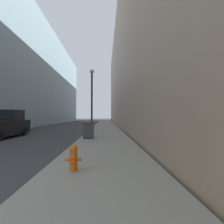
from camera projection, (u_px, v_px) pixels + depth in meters
sidewalk_right at (105, 129)px, 20.74m from camera, size 3.37×60.00×0.13m
building_left_glass at (8, 71)px, 28.37m from camera, size 12.00×60.00×17.72m
building_right_stone at (152, 69)px, 29.22m from camera, size 12.00×60.00×19.06m
fire_hydrant at (73, 157)px, 4.72m from camera, size 0.45×0.34×0.69m
trash_bin at (89, 130)px, 11.54m from camera, size 0.67×0.71×1.03m
lamppost at (92, 98)px, 15.34m from camera, size 0.39×0.39×5.61m
pickup_truck at (1, 126)px, 12.94m from camera, size 2.19×5.45×2.08m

